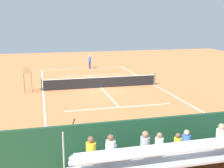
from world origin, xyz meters
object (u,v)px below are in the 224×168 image
object	(u,v)px
bleacher_stand	(181,155)
courtside_bench	(211,137)
equipment_bag	(184,149)
tennis_racket	(85,68)
line_judge	(73,141)
umpire_chair	(27,77)
tennis_net	(101,82)
tennis_player	(90,60)
tennis_ball_far	(88,71)
tennis_ball_near	(115,72)

from	to	relation	value
bleacher_stand	courtside_bench	distance (m)	3.44
courtside_bench	equipment_bag	distance (m)	1.49
tennis_racket	line_judge	bearing A→B (deg)	80.03
umpire_chair	equipment_bag	xyz separation A→B (m)	(-7.18, 13.21, -1.13)
umpire_chair	courtside_bench	xyz separation A→B (m)	(-8.62, 13.08, -0.76)
tennis_net	umpire_chair	distance (m)	6.26
umpire_chair	courtside_bench	world-z (taller)	umpire_chair
courtside_bench	tennis_player	bearing A→B (deg)	-86.11
tennis_ball_far	tennis_net	bearing A→B (deg)	87.72
tennis_player	line_judge	size ratio (longest dim) A/B	1.00
tennis_net	equipment_bag	world-z (taller)	tennis_net
tennis_net	tennis_player	xyz separation A→B (m)	(-0.80, -10.52, 0.51)
equipment_bag	tennis_ball_near	distance (m)	20.51
courtside_bench	equipment_bag	bearing A→B (deg)	5.12
tennis_net	equipment_bag	bearing A→B (deg)	94.19
line_judge	tennis_player	bearing A→B (deg)	-101.37
equipment_bag	line_judge	world-z (taller)	line_judge
equipment_bag	tennis_ball_near	size ratio (longest dim) A/B	13.64
bleacher_stand	tennis_ball_far	xyz separation A→B (m)	(-0.61, -24.24, -0.95)
bleacher_stand	umpire_chair	size ratio (longest dim) A/B	4.23
tennis_player	bleacher_stand	bearing A→B (deg)	87.68
tennis_ball_near	line_judge	xyz separation A→B (m)	(7.10, 20.23, 0.98)
tennis_net	line_judge	distance (m)	13.83
tennis_net	tennis_ball_near	size ratio (longest dim) A/B	156.06
equipment_bag	line_judge	xyz separation A→B (m)	(4.96, -0.16, 0.84)
equipment_bag	tennis_ball_far	distance (m)	22.26
umpire_chair	line_judge	bearing A→B (deg)	99.66
tennis_net	umpire_chair	size ratio (longest dim) A/B	4.81
equipment_bag	tennis_net	bearing A→B (deg)	-85.81
bleacher_stand	courtside_bench	bearing A→B (deg)	-141.56
umpire_chair	tennis_racket	bearing A→B (deg)	-120.10
line_judge	tennis_net	bearing A→B (deg)	-106.73
tennis_net	tennis_player	size ratio (longest dim) A/B	5.35
courtside_bench	tennis_ball_near	world-z (taller)	courtside_bench
tennis_racket	line_judge	xyz separation A→B (m)	(4.26, 24.22, 1.00)
equipment_bag	tennis_racket	size ratio (longest dim) A/B	1.72
umpire_chair	tennis_player	xyz separation A→B (m)	(-7.00, -10.71, -0.30)
tennis_net	tennis_ball_far	xyz separation A→B (m)	(-0.35, -8.85, -0.47)
equipment_bag	tennis_player	xyz separation A→B (m)	(0.19, -23.92, 0.84)
umpire_chair	tennis_racket	xyz separation A→B (m)	(-6.48, -11.18, -1.30)
umpire_chair	tennis_racket	world-z (taller)	umpire_chair
tennis_net	umpire_chair	world-z (taller)	umpire_chair
equipment_bag	line_judge	size ratio (longest dim) A/B	0.47
courtside_bench	tennis_racket	world-z (taller)	courtside_bench
tennis_racket	tennis_ball_near	world-z (taller)	tennis_ball_near
tennis_net	line_judge	bearing A→B (deg)	73.27
bleacher_stand	courtside_bench	world-z (taller)	bleacher_stand
tennis_net	tennis_player	world-z (taller)	tennis_player
tennis_racket	tennis_ball_near	bearing A→B (deg)	125.49
bleacher_stand	tennis_player	xyz separation A→B (m)	(-1.05, -25.91, 0.04)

